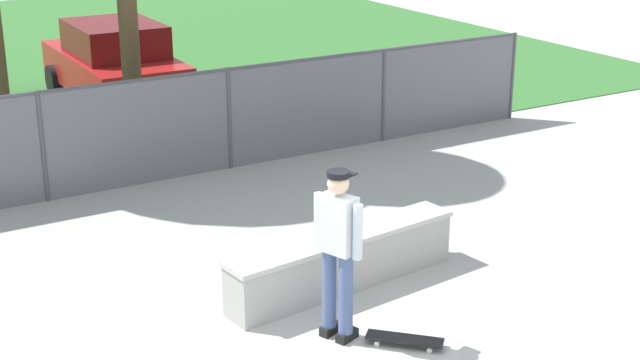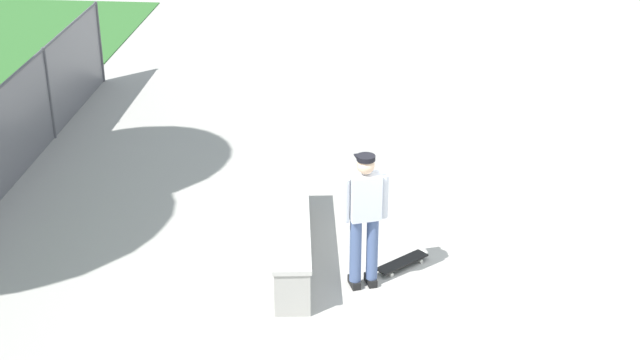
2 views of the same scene
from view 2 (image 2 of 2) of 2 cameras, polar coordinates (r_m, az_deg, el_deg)
The scene contains 4 objects.
ground_plane at distance 12.35m, azimuth 6.45°, elevation -6.51°, with size 80.00×80.00×0.00m, color #ADAAA3.
concrete_ledge at distance 12.86m, azimuth -1.70°, elevation -3.25°, with size 3.08×0.84×0.65m.
skateboarder at distance 11.85m, azimuth 2.69°, elevation -2.09°, with size 0.38×0.57×1.84m.
skateboard at distance 12.75m, azimuth 4.94°, elevation -4.94°, with size 0.70×0.71×0.09m.
Camera 2 is at (-10.47, 0.47, 6.53)m, focal length 53.42 mm.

